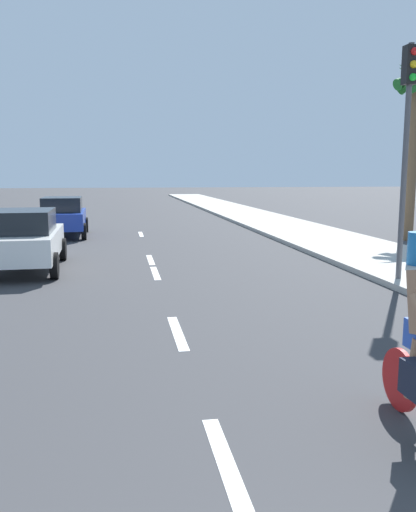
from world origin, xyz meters
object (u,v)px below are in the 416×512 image
(parked_car_blue, at_px, (63,216))
(palm_tree_mid, at_px, (416,102))
(traffic_signal, at_px, (407,120))
(parked_car_white, at_px, (23,238))

(parked_car_blue, distance_m, palm_tree_mid, 14.04)
(parked_car_blue, height_order, traffic_signal, traffic_signal)
(parked_car_white, distance_m, parked_car_blue, 7.58)
(palm_tree_mid, bearing_deg, traffic_signal, -121.56)
(parked_car_white, height_order, traffic_signal, traffic_signal)
(parked_car_white, bearing_deg, parked_car_blue, 86.42)
(parked_car_white, bearing_deg, palm_tree_mid, 15.56)
(parked_car_blue, height_order, palm_tree_mid, palm_tree_mid)
(parked_car_blue, xyz_separation_m, traffic_signal, (8.39, -10.86, 2.77))
(parked_car_white, height_order, palm_tree_mid, palm_tree_mid)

